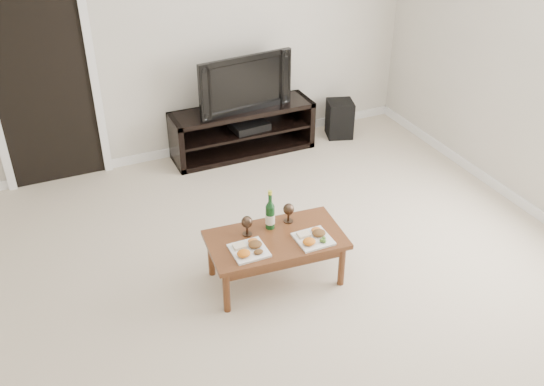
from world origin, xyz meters
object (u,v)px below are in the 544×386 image
(television, at_px, (241,81))
(subwoofer, at_px, (340,119))
(coffee_table, at_px, (276,259))
(media_console, at_px, (243,131))

(television, xyz_separation_m, subwoofer, (1.21, -0.07, -0.64))
(subwoofer, height_order, coffee_table, subwoofer)
(coffee_table, bearing_deg, subwoofer, 49.77)
(media_console, xyz_separation_m, television, (0.00, 0.00, 0.58))
(subwoofer, bearing_deg, media_console, -165.66)
(subwoofer, bearing_deg, coffee_table, -112.81)
(subwoofer, distance_m, coffee_table, 2.77)
(television, bearing_deg, subwoofer, -9.01)
(media_console, xyz_separation_m, subwoofer, (1.21, -0.07, -0.06))
(television, xyz_separation_m, coffee_table, (-0.58, -2.18, -0.65))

